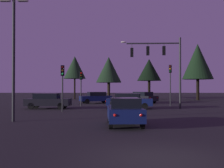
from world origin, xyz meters
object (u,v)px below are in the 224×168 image
traffic_light_corner_right (170,77)px  car_nearside_lane (125,111)px  car_parked_lot (142,97)px  tree_center_horizon (75,67)px  car_crossing_right (129,101)px  tree_left_far (198,62)px  tree_right_cluster (149,70)px  traffic_light_median (81,82)px  traffic_light_corner_left (63,79)px  tree_behind_sign (109,70)px  car_crossing_left (48,101)px  car_far_lane (96,97)px  traffic_signal_mast_arm (161,59)px  parking_lot_lamp_post (14,42)px

traffic_light_corner_right → car_nearside_lane: bearing=-109.5°
car_parked_lot → tree_center_horizon: bearing=129.9°
car_crossing_right → tree_left_far: tree_left_far is taller
traffic_light_corner_right → tree_right_cluster: 16.96m
traffic_light_corner_right → traffic_light_median: 10.11m
car_nearside_lane → car_crossing_right: bearing=85.7°
traffic_light_corner_left → tree_behind_sign: tree_behind_sign is taller
tree_center_horizon → tree_right_cluster: tree_center_horizon is taller
traffic_light_median → car_crossing_left: size_ratio=0.87×
car_parked_lot → tree_left_far: 15.16m
traffic_light_corner_right → car_crossing_left: bearing=-161.9°
car_crossing_left → car_nearside_lane: bearing=-59.7°
traffic_light_corner_right → traffic_light_median: traffic_light_corner_right is taller
car_nearside_lane → car_far_lane: 22.10m
tree_center_horizon → tree_right_cluster: size_ratio=1.11×
car_nearside_lane → car_far_lane: bearing=97.8°
traffic_light_corner_left → car_crossing_left: size_ratio=0.89×
car_parked_lot → traffic_light_corner_left: bearing=-120.0°
car_crossing_right → car_parked_lot: same height
tree_behind_sign → tree_left_far: size_ratio=0.78×
car_far_lane → tree_right_cluster: size_ratio=0.63×
car_parked_lot → tree_behind_sign: size_ratio=0.63×
traffic_light_corner_left → car_far_lane: traffic_light_corner_left is taller
traffic_signal_mast_arm → tree_center_horizon: tree_center_horizon is taller
traffic_light_corner_right → tree_left_far: tree_left_far is taller
traffic_light_corner_right → parking_lot_lamp_post: parking_lot_lamp_post is taller
car_crossing_right → traffic_light_median: bearing=144.4°
traffic_signal_mast_arm → traffic_light_corner_right: traffic_signal_mast_arm is taller
traffic_light_median → car_nearside_lane: traffic_light_median is taller
car_nearside_lane → traffic_light_corner_right: bearing=70.5°
traffic_light_median → tree_center_horizon: size_ratio=0.49×
tree_behind_sign → car_far_lane: bearing=-97.5°
traffic_light_median → car_parked_lot: traffic_light_median is taller
tree_behind_sign → tree_center_horizon: (-6.31, 2.66, 0.60)m
traffic_light_median → parking_lot_lamp_post: 14.55m
car_crossing_left → tree_behind_sign: (5.60, 21.10, 4.40)m
tree_center_horizon → traffic_light_corner_left: bearing=-84.1°
car_nearside_lane → tree_center_horizon: 37.15m
parking_lot_lamp_post → car_far_lane: bearing=79.5°
traffic_light_median → car_parked_lot: 10.32m
traffic_signal_mast_arm → tree_center_horizon: (-11.96, 23.53, 0.87)m
traffic_light_median → tree_behind_sign: tree_behind_sign is taller
traffic_signal_mast_arm → tree_left_far: 21.97m
tree_behind_sign → tree_right_cluster: size_ratio=1.05×
traffic_signal_mast_arm → tree_behind_sign: 21.62m
car_far_lane → parking_lot_lamp_post: 20.89m
car_crossing_right → car_parked_lot: (2.35, 10.49, -0.00)m
traffic_light_corner_left → car_nearside_lane: traffic_light_corner_left is taller
traffic_light_median → tree_center_horizon: tree_center_horizon is taller
car_crossing_right → parking_lot_lamp_post: 13.59m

